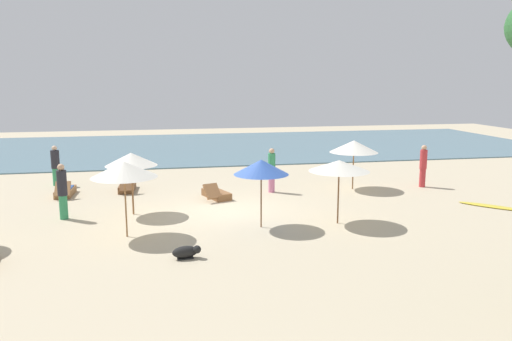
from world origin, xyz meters
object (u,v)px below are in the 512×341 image
(umbrella_1, at_px, (339,166))
(lounger_1, at_px, (216,194))
(person_0, at_px, (56,166))
(person_2, at_px, (423,165))
(lounger_2, at_px, (127,187))
(umbrella_3, at_px, (354,146))
(umbrella_2, at_px, (124,169))
(dog, at_px, (187,252))
(lounger_3, at_px, (65,191))
(person_3, at_px, (272,170))
(person_1, at_px, (62,191))
(umbrella_0, at_px, (261,167))
(surfboard, at_px, (492,206))
(umbrella_5, at_px, (131,159))

(umbrella_1, bearing_deg, lounger_1, 129.10)
(person_0, xyz_separation_m, person_2, (15.56, -3.40, 0.06))
(lounger_2, bearing_deg, umbrella_3, -8.94)
(umbrella_2, distance_m, dog, 3.32)
(lounger_3, height_order, person_3, person_3)
(umbrella_3, relative_size, dog, 2.68)
(umbrella_2, bearing_deg, umbrella_1, 0.98)
(umbrella_1, bearing_deg, person_2, 39.81)
(person_1, height_order, person_2, person_1)
(lounger_2, bearing_deg, umbrella_0, -54.66)
(lounger_2, height_order, surfboard, lounger_2)
(umbrella_1, distance_m, lounger_2, 9.50)
(person_0, bearing_deg, umbrella_2, -67.39)
(umbrella_5, bearing_deg, person_3, 24.20)
(surfboard, bearing_deg, lounger_3, 162.26)
(umbrella_0, relative_size, dog, 2.80)
(person_1, bearing_deg, dog, -50.69)
(person_2, bearing_deg, umbrella_0, -150.54)
(umbrella_1, xyz_separation_m, person_1, (-8.77, 2.26, -0.93))
(lounger_3, height_order, person_0, person_0)
(lounger_3, distance_m, dog, 9.27)
(lounger_2, distance_m, person_1, 4.49)
(person_1, relative_size, dog, 2.42)
(umbrella_2, distance_m, lounger_2, 6.66)
(umbrella_2, distance_m, person_3, 7.55)
(umbrella_1, bearing_deg, umbrella_3, 63.11)
(umbrella_2, bearing_deg, dog, -54.04)
(lounger_3, xyz_separation_m, surfboard, (15.57, -4.98, -0.14))
(dog, bearing_deg, lounger_2, 102.55)
(lounger_1, height_order, lounger_3, lounger_1)
(surfboard, bearing_deg, person_2, 100.66)
(person_1, bearing_deg, lounger_1, 20.37)
(lounger_2, bearing_deg, surfboard, -22.29)
(umbrella_0, height_order, lounger_2, umbrella_0)
(umbrella_0, relative_size, umbrella_3, 1.04)
(umbrella_3, relative_size, person_2, 1.14)
(umbrella_3, bearing_deg, lounger_1, -174.52)
(lounger_1, distance_m, lounger_2, 4.03)
(umbrella_2, bearing_deg, lounger_2, 92.69)
(lounger_2, xyz_separation_m, lounger_3, (-2.39, -0.42, 0.01))
(umbrella_3, distance_m, dog, 10.45)
(umbrella_1, relative_size, umbrella_5, 0.97)
(lounger_1, height_order, lounger_2, lounger_1)
(person_0, xyz_separation_m, dog, (5.01, -10.37, -0.70))
(umbrella_1, xyz_separation_m, umbrella_3, (2.44, 4.81, -0.07))
(person_2, height_order, surfboard, person_2)
(lounger_1, distance_m, lounger_3, 6.09)
(person_0, bearing_deg, umbrella_5, -58.07)
(person_1, xyz_separation_m, person_2, (14.33, 2.36, -0.02))
(lounger_1, bearing_deg, dog, -103.25)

